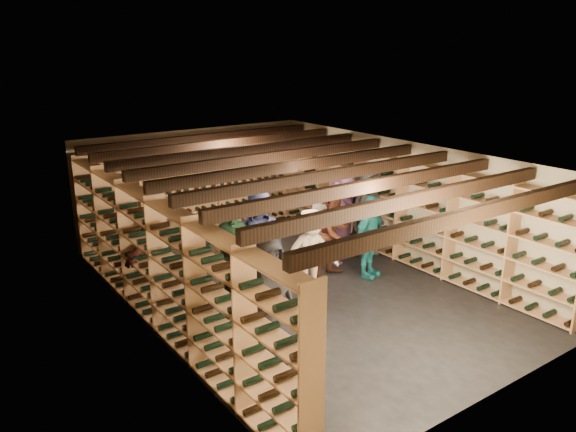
# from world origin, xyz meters

# --- Properties ---
(ground) EXTENTS (8.00, 8.00, 0.00)m
(ground) POSITION_xyz_m (0.00, 0.00, 0.00)
(ground) COLOR black
(ground) RESTS_ON ground
(walls) EXTENTS (5.52, 8.02, 2.40)m
(walls) POSITION_xyz_m (0.00, 0.00, 1.20)
(walls) COLOR #C2B797
(walls) RESTS_ON ground
(ceiling) EXTENTS (5.50, 8.00, 0.01)m
(ceiling) POSITION_xyz_m (0.00, 0.00, 2.40)
(ceiling) COLOR beige
(ceiling) RESTS_ON walls
(ceiling_joists) EXTENTS (5.40, 7.12, 0.18)m
(ceiling_joists) POSITION_xyz_m (0.00, 0.00, 2.26)
(ceiling_joists) COLOR black
(ceiling_joists) RESTS_ON ground
(wine_rack_left) EXTENTS (0.32, 7.50, 2.15)m
(wine_rack_left) POSITION_xyz_m (-2.57, 0.00, 1.08)
(wine_rack_left) COLOR tan
(wine_rack_left) RESTS_ON ground
(wine_rack_right) EXTENTS (0.32, 7.50, 2.15)m
(wine_rack_right) POSITION_xyz_m (2.57, 0.00, 1.08)
(wine_rack_right) COLOR tan
(wine_rack_right) RESTS_ON ground
(wine_rack_back) EXTENTS (4.70, 0.30, 2.15)m
(wine_rack_back) POSITION_xyz_m (0.00, 3.83, 1.07)
(wine_rack_back) COLOR tan
(wine_rack_back) RESTS_ON ground
(crate_stack_left) EXTENTS (0.57, 0.45, 0.51)m
(crate_stack_left) POSITION_xyz_m (-0.04, 1.64, 0.26)
(crate_stack_left) COLOR tan
(crate_stack_left) RESTS_ON ground
(crate_stack_right) EXTENTS (0.53, 0.37, 0.34)m
(crate_stack_right) POSITION_xyz_m (-0.17, 2.21, 0.17)
(crate_stack_right) COLOR tan
(crate_stack_right) RESTS_ON ground
(crate_loose) EXTENTS (0.55, 0.41, 0.17)m
(crate_loose) POSITION_xyz_m (1.21, 1.30, 0.09)
(crate_loose) COLOR tan
(crate_loose) RESTS_ON ground
(person_0) EXTENTS (0.96, 0.68, 1.85)m
(person_0) POSITION_xyz_m (-1.80, -1.72, 0.93)
(person_0) COLOR black
(person_0) RESTS_ON ground
(person_1) EXTENTS (0.59, 0.44, 1.48)m
(person_1) POSITION_xyz_m (-1.74, -0.77, 0.74)
(person_1) COLOR black
(person_1) RESTS_ON ground
(person_3) EXTENTS (1.14, 0.88, 1.55)m
(person_3) POSITION_xyz_m (0.05, -0.33, 0.77)
(person_3) COLOR beige
(person_3) RESTS_ON ground
(person_4) EXTENTS (1.00, 0.63, 1.58)m
(person_4) POSITION_xyz_m (1.42, -0.34, 0.79)
(person_4) COLOR teal
(person_4) RESTS_ON ground
(person_5) EXTENTS (1.54, 0.92, 1.58)m
(person_5) POSITION_xyz_m (-2.18, 1.09, 0.79)
(person_5) COLOR brown
(person_5) RESTS_ON ground
(person_6) EXTENTS (1.03, 0.85, 1.80)m
(person_6) POSITION_xyz_m (-0.49, 0.48, 0.90)
(person_6) COLOR #23274E
(person_6) RESTS_ON ground
(person_7) EXTENTS (0.63, 0.46, 1.59)m
(person_7) POSITION_xyz_m (1.05, 0.62, 0.79)
(person_7) COLOR gray
(person_7) RESTS_ON ground
(person_8) EXTENTS (0.96, 0.84, 1.69)m
(person_8) POSITION_xyz_m (0.92, 0.09, 0.84)
(person_8) COLOR #411D13
(person_8) RESTS_ON ground
(person_10) EXTENTS (1.04, 0.63, 1.66)m
(person_10) POSITION_xyz_m (-1.04, 0.50, 0.83)
(person_10) COLOR #244B2F
(person_10) RESTS_ON ground
(person_11) EXTENTS (1.84, 1.19, 1.90)m
(person_11) POSITION_xyz_m (1.60, 0.67, 0.95)
(person_11) COLOR #855284
(person_11) RESTS_ON ground
(person_12) EXTENTS (0.98, 0.70, 1.87)m
(person_12) POSITION_xyz_m (2.18, 0.59, 0.93)
(person_12) COLOR #353439
(person_12) RESTS_ON ground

